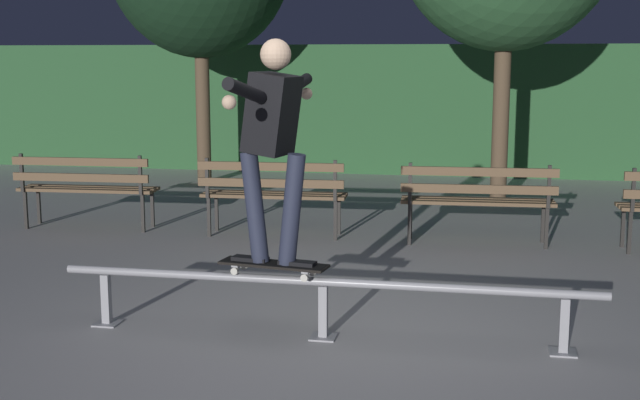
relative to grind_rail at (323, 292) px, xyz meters
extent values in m
plane|color=#ADAAA8|center=(0.00, -0.02, -0.34)|extent=(90.00, 90.00, 0.00)
cube|color=#2D5B33|center=(0.00, 9.00, 0.75)|extent=(24.00, 1.20, 2.17)
cylinder|color=#9E9EA3|center=(0.00, 0.00, 0.07)|extent=(3.85, 0.06, 0.06)
cube|color=#9E9EA3|center=(-1.63, 0.00, -0.15)|extent=(0.06, 0.06, 0.38)
cube|color=#9E9EA3|center=(-1.63, 0.00, -0.33)|extent=(0.18, 0.18, 0.01)
cube|color=#9E9EA3|center=(0.00, 0.00, -0.15)|extent=(0.06, 0.06, 0.38)
cube|color=#9E9EA3|center=(0.00, 0.00, -0.33)|extent=(0.18, 0.18, 0.01)
cube|color=#9E9EA3|center=(1.63, 0.00, -0.15)|extent=(0.06, 0.06, 0.38)
cube|color=#9E9EA3|center=(1.63, 0.00, -0.33)|extent=(0.18, 0.18, 0.01)
cube|color=black|center=(-0.36, 0.00, 0.18)|extent=(0.80, 0.32, 0.02)
cube|color=black|center=(-0.36, 0.00, 0.19)|extent=(0.78, 0.31, 0.00)
cube|color=#9E9EA3|center=(-0.09, -0.04, 0.16)|extent=(0.08, 0.18, 0.02)
cube|color=#9E9EA3|center=(-0.62, 0.04, 0.16)|extent=(0.08, 0.18, 0.02)
cylinder|color=beige|center=(-0.11, -0.12, 0.13)|extent=(0.06, 0.04, 0.05)
cylinder|color=beige|center=(-0.08, 0.04, 0.13)|extent=(0.06, 0.04, 0.05)
cylinder|color=beige|center=(-0.63, -0.04, 0.13)|extent=(0.06, 0.04, 0.05)
cylinder|color=beige|center=(-0.61, 0.12, 0.13)|extent=(0.06, 0.04, 0.05)
cube|color=black|center=(-0.18, -0.03, 0.20)|extent=(0.27, 0.14, 0.03)
cube|color=black|center=(-0.53, 0.03, 0.20)|extent=(0.27, 0.14, 0.03)
cylinder|color=#282D42|center=(-0.22, -0.02, 0.58)|extent=(0.22, 0.15, 0.79)
cylinder|color=#282D42|center=(-0.49, 0.02, 0.58)|extent=(0.22, 0.15, 0.79)
cube|color=black|center=(-0.36, 0.00, 1.24)|extent=(0.38, 0.41, 0.57)
cylinder|color=black|center=(-0.42, -0.38, 1.40)|extent=(0.18, 0.61, 0.21)
cylinder|color=black|center=(-0.30, 0.38, 1.40)|extent=(0.18, 0.61, 0.21)
sphere|color=beige|center=(-0.46, -0.65, 1.35)|extent=(0.09, 0.09, 0.09)
sphere|color=beige|center=(-0.25, 0.65, 1.35)|extent=(0.09, 0.09, 0.09)
sphere|color=beige|center=(-0.33, 0.00, 1.64)|extent=(0.21, 0.21, 0.21)
cube|color=#282623|center=(-2.70, 3.49, -0.12)|extent=(0.04, 0.04, 0.44)
cube|color=#282623|center=(-2.68, 3.17, -0.12)|extent=(0.04, 0.04, 0.44)
cube|color=#282623|center=(-2.68, 3.13, 0.32)|extent=(0.04, 0.04, 0.44)
cube|color=#282623|center=(-4.10, 3.42, -0.12)|extent=(0.04, 0.04, 0.44)
cube|color=#282623|center=(-4.09, 3.10, -0.12)|extent=(0.04, 0.04, 0.44)
cube|color=#282623|center=(-4.08, 3.06, 0.32)|extent=(0.04, 0.04, 0.44)
cube|color=brown|center=(-3.40, 3.44, 0.12)|extent=(1.60, 0.17, 0.04)
cube|color=brown|center=(-3.39, 3.30, 0.12)|extent=(1.60, 0.17, 0.04)
cube|color=brown|center=(-3.38, 3.16, 0.12)|extent=(1.60, 0.17, 0.04)
cube|color=brown|center=(-3.38, 3.09, 0.28)|extent=(1.60, 0.12, 0.09)
cube|color=brown|center=(-3.38, 3.09, 0.46)|extent=(1.60, 0.12, 0.09)
cube|color=#282623|center=(-0.48, 3.49, -0.12)|extent=(0.04, 0.04, 0.44)
cube|color=#282623|center=(-0.47, 3.17, -0.12)|extent=(0.04, 0.04, 0.44)
cube|color=#282623|center=(-0.47, 3.13, 0.32)|extent=(0.04, 0.04, 0.44)
cube|color=#282623|center=(-1.89, 3.42, -0.12)|extent=(0.04, 0.04, 0.44)
cube|color=#282623|center=(-1.87, 3.10, -0.12)|extent=(0.04, 0.04, 0.44)
cube|color=#282623|center=(-1.87, 3.06, 0.32)|extent=(0.04, 0.04, 0.44)
cube|color=brown|center=(-1.19, 3.44, 0.12)|extent=(1.60, 0.17, 0.04)
cube|color=brown|center=(-1.18, 3.30, 0.12)|extent=(1.60, 0.17, 0.04)
cube|color=brown|center=(-1.17, 3.16, 0.12)|extent=(1.60, 0.17, 0.04)
cube|color=brown|center=(-1.17, 3.09, 0.28)|extent=(1.60, 0.12, 0.09)
cube|color=brown|center=(-1.17, 3.09, 0.46)|extent=(1.60, 0.12, 0.09)
cube|color=#282623|center=(1.73, 3.49, -0.12)|extent=(0.04, 0.04, 0.44)
cube|color=#282623|center=(1.74, 3.17, -0.12)|extent=(0.04, 0.04, 0.44)
cube|color=#282623|center=(1.74, 3.13, 0.32)|extent=(0.04, 0.04, 0.44)
cube|color=#282623|center=(0.32, 3.42, -0.12)|extent=(0.04, 0.04, 0.44)
cube|color=#282623|center=(0.34, 3.10, -0.12)|extent=(0.04, 0.04, 0.44)
cube|color=#282623|center=(0.34, 3.06, 0.32)|extent=(0.04, 0.04, 0.44)
cube|color=brown|center=(1.02, 3.44, 0.12)|extent=(1.60, 0.17, 0.04)
cube|color=brown|center=(1.03, 3.30, 0.12)|extent=(1.60, 0.17, 0.04)
cube|color=brown|center=(1.04, 3.16, 0.12)|extent=(1.60, 0.17, 0.04)
cube|color=brown|center=(1.04, 3.09, 0.28)|extent=(1.60, 0.12, 0.09)
cube|color=brown|center=(1.04, 3.09, 0.46)|extent=(1.60, 0.12, 0.09)
cube|color=#282623|center=(2.53, 3.42, -0.12)|extent=(0.04, 0.04, 0.44)
cube|color=#282623|center=(2.55, 3.10, -0.12)|extent=(0.04, 0.04, 0.44)
cube|color=#282623|center=(2.55, 3.06, 0.32)|extent=(0.04, 0.04, 0.44)
cylinder|color=brown|center=(-3.23, 6.93, 0.81)|extent=(0.22, 0.22, 2.30)
cylinder|color=brown|center=(1.30, 5.88, 0.86)|extent=(0.22, 0.22, 2.40)
camera|label=1|loc=(1.06, -5.56, 1.62)|focal=46.98mm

